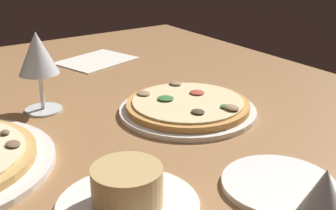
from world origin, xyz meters
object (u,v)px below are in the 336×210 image
object	(u,v)px
pizza_main	(188,107)
paper_menu	(96,61)
side_plate	(279,184)
wine_glass_far	(38,56)
ramekin_on_saucer	(128,194)

from	to	relation	value
pizza_main	paper_menu	world-z (taller)	pizza_main
side_plate	pizza_main	bearing A→B (deg)	-11.13
wine_glass_far	paper_menu	world-z (taller)	wine_glass_far
wine_glass_far	pizza_main	bearing A→B (deg)	-126.79
pizza_main	side_plate	xyz separation A→B (cm)	(-28.34, 5.58, -0.78)
ramekin_on_saucer	paper_menu	bearing A→B (deg)	-22.50
wine_glass_far	side_plate	xyz separation A→B (cm)	(-45.20, -16.96, -10.55)
paper_menu	pizza_main	bearing A→B (deg)	161.13
ramekin_on_saucer	wine_glass_far	distance (cm)	39.08
ramekin_on_saucer	side_plate	xyz separation A→B (cm)	(-7.22, -19.57, -1.74)
ramekin_on_saucer	paper_menu	world-z (taller)	ramekin_on_saucer
pizza_main	side_plate	distance (cm)	28.90
side_plate	paper_menu	bearing A→B (deg)	-5.59
pizza_main	paper_menu	bearing A→B (deg)	-1.88
wine_glass_far	paper_menu	bearing A→B (deg)	-42.49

